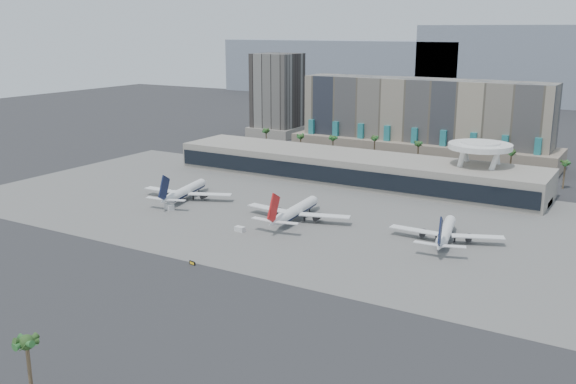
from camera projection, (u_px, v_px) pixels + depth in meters
The scene contains 15 objects.
ground at pixel (202, 250), 200.12m from camera, with size 900.00×900.00×0.00m, color #232326.
apron_pad at pixel (291, 209), 245.95m from camera, with size 260.00×130.00×0.06m, color #5B5B59.
mountain_ridge at pixel (553, 71), 570.65m from camera, with size 680.00×60.00×70.00m.
hotel at pixel (422, 127), 336.37m from camera, with size 140.00×30.00×42.00m.
office_tower at pixel (277, 100), 408.01m from camera, with size 30.00×30.00×52.00m.
terminal at pixel (352, 167), 290.04m from camera, with size 170.00×32.50×14.50m.
saucer_structure at pixel (480, 150), 265.06m from camera, with size 26.00×26.00×21.89m.
palm_row at pixel (396, 147), 314.90m from camera, with size 157.80×2.80×13.10m.
airliner_left at pixel (185, 191), 258.81m from camera, with size 38.09×39.60×13.83m.
airliner_centre at pixel (296, 211), 230.49m from camera, with size 40.29×41.61×14.36m.
airliner_right at pixel (446, 232), 207.34m from camera, with size 36.42×37.82×13.16m.
service_vehicle_a at pixel (169, 207), 244.82m from camera, with size 4.58×2.24×2.24m, color silver.
service_vehicle_b at pixel (240, 229), 218.52m from camera, with size 3.43×1.96×1.76m, color silver.
taxiway_sign at pixel (192, 263), 187.94m from camera, with size 2.42×0.80×1.09m.
near_palm_b at pixel (27, 350), 113.02m from camera, with size 6.00×6.00×15.20m.
Camera 1 is at (119.66, -149.15, 67.40)m, focal length 40.00 mm.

